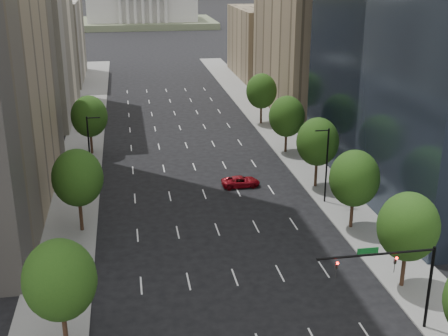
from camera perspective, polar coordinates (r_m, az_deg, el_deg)
sidewalk_left at (r=71.04m, az=-14.43°, el=-3.20°), size 6.00×200.00×0.15m
sidewalk_right at (r=74.75m, az=9.92°, el=-1.69°), size 6.00×200.00×0.15m
midrise_cream_left at (r=110.03m, az=-18.71°, el=13.77°), size 14.00×30.00×35.00m
filler_left at (r=143.47m, az=-16.48°, el=11.72°), size 14.00×26.00×18.00m
parking_tan_right at (r=111.32m, az=8.23°, el=13.33°), size 14.00×30.00×30.00m
filler_right at (r=143.72m, az=4.06°, el=12.07°), size 14.00×26.00×16.00m
tree_right_1 at (r=51.78m, az=17.43°, el=-5.45°), size 5.20×5.20×8.75m
tree_right_2 at (r=61.85m, az=12.53°, el=-0.99°), size 5.20×5.20×8.61m
tree_right_3 at (r=72.38m, az=9.07°, el=2.52°), size 5.20×5.20×8.89m
tree_right_4 at (r=85.35m, az=6.10°, el=4.99°), size 5.20×5.20×8.46m
tree_right_5 at (r=100.35m, az=3.66°, el=7.45°), size 5.20×5.20×8.75m
tree_left_0 at (r=43.32m, az=-15.64°, el=-10.42°), size 5.20×5.20×8.75m
tree_left_1 at (r=61.35m, az=-14.01°, el=-0.93°), size 5.20×5.20×8.97m
tree_left_2 at (r=86.24m, az=-12.93°, el=4.90°), size 5.20×5.20×8.68m
streetlight_rn at (r=68.04m, az=9.89°, el=0.43°), size 1.70×0.20×9.00m
streetlight_ln at (r=73.95m, az=-12.89°, el=1.79°), size 1.70×0.20×9.00m
traffic_signal at (r=45.82m, az=16.76°, el=-9.62°), size 9.12×0.40×7.38m
capitol at (r=255.92m, az=-8.00°, el=15.39°), size 60.00×40.00×35.20m
foothills at (r=609.80m, az=-5.72°, el=13.51°), size 720.00×413.00×263.00m
car_red_far at (r=73.35m, az=1.63°, el=-1.32°), size 4.88×2.41×1.33m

